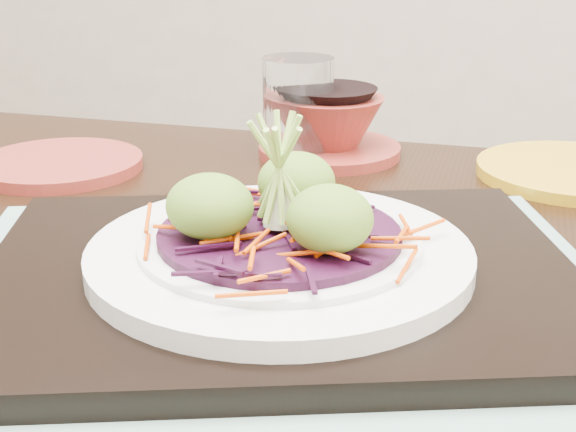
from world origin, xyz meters
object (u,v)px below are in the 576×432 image
(terracotta_bowl_set, at_px, (330,129))
(water_glass, at_px, (298,108))
(white_plate, at_px, (280,253))
(serving_tray, at_px, (280,276))
(dining_table, at_px, (262,353))
(terracotta_side_plate, at_px, (60,164))
(yellow_plate, at_px, (575,171))

(terracotta_bowl_set, bearing_deg, water_glass, -151.96)
(white_plate, distance_m, terracotta_bowl_set, 0.35)
(serving_tray, height_order, terracotta_bowl_set, terracotta_bowl_set)
(dining_table, bearing_deg, terracotta_bowl_set, 92.31)
(dining_table, distance_m, terracotta_bowl_set, 0.31)
(dining_table, xyz_separation_m, terracotta_bowl_set, (-0.01, 0.28, 0.12))
(serving_tray, distance_m, terracotta_side_plate, 0.37)
(terracotta_side_plate, bearing_deg, serving_tray, -34.92)
(serving_tray, xyz_separation_m, water_glass, (-0.08, 0.33, 0.04))
(dining_table, distance_m, white_plate, 0.14)
(white_plate, relative_size, yellow_plate, 1.35)
(terracotta_side_plate, relative_size, terracotta_bowl_set, 0.85)
(serving_tray, xyz_separation_m, yellow_plate, (0.21, 0.34, -0.01))
(dining_table, relative_size, terracotta_side_plate, 6.39)
(serving_tray, relative_size, white_plate, 1.54)
(dining_table, height_order, terracotta_bowl_set, terracotta_bowl_set)
(dining_table, xyz_separation_m, water_glass, (-0.05, 0.26, 0.14))
(serving_tray, distance_m, terracotta_bowl_set, 0.35)
(serving_tray, height_order, water_glass, water_glass)
(dining_table, relative_size, terracotta_bowl_set, 5.40)
(serving_tray, xyz_separation_m, terracotta_side_plate, (-0.31, 0.21, -0.01))
(terracotta_bowl_set, bearing_deg, white_plate, -81.82)
(terracotta_side_plate, relative_size, water_glass, 1.57)
(terracotta_side_plate, bearing_deg, dining_table, -28.94)
(white_plate, xyz_separation_m, water_glass, (-0.08, 0.33, 0.02))
(terracotta_bowl_set, relative_size, yellow_plate, 1.04)
(terracotta_side_plate, height_order, yellow_plate, same)
(terracotta_bowl_set, distance_m, yellow_plate, 0.26)
(serving_tray, height_order, white_plate, white_plate)
(terracotta_bowl_set, bearing_deg, serving_tray, -81.82)
(water_glass, height_order, terracotta_bowl_set, water_glass)
(dining_table, distance_m, yellow_plate, 0.38)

